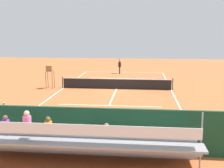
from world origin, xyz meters
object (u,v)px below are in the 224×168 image
(bleacher_stand, at_px, (79,143))
(umpire_chair, at_px, (50,74))
(tennis_racket, at_px, (114,73))
(courtside_bench, at_px, (135,135))
(equipment_bag, at_px, (97,142))
(line_judge, at_px, (1,122))
(tennis_net, at_px, (116,84))
(tennis_player, at_px, (120,66))
(tennis_ball_near, at_px, (135,78))

(bleacher_stand, relative_size, umpire_chair, 4.23)
(bleacher_stand, bearing_deg, tennis_racket, -87.57)
(courtside_bench, bearing_deg, equipment_bag, 4.21)
(umpire_chair, height_order, line_judge, umpire_chair)
(tennis_net, height_order, tennis_player, tennis_player)
(equipment_bag, xyz_separation_m, tennis_racket, (1.47, -23.29, -0.16))
(umpire_chair, bearing_deg, tennis_net, -176.72)
(line_judge, bearing_deg, equipment_bag, 179.30)
(bleacher_stand, xyz_separation_m, line_judge, (4.23, -2.01, 0.10))
(bleacher_stand, distance_m, tennis_player, 25.09)
(tennis_net, xyz_separation_m, equipment_bag, (-0.27, 13.40, -0.32))
(equipment_bag, distance_m, tennis_racket, 23.33)
(umpire_chair, xyz_separation_m, equipment_bag, (-6.47, 13.04, -1.13))
(courtside_bench, distance_m, line_judge, 6.39)
(umpire_chair, height_order, tennis_player, umpire_chair)
(tennis_ball_near, bearing_deg, bleacher_stand, 85.33)
(tennis_net, bearing_deg, tennis_player, -87.29)
(tennis_ball_near, xyz_separation_m, line_judge, (5.97, 19.31, 0.98))
(tennis_net, distance_m, tennis_ball_near, 6.20)
(equipment_bag, height_order, tennis_ball_near, equipment_bag)
(tennis_net, relative_size, bleacher_stand, 1.14)
(tennis_net, bearing_deg, bleacher_stand, 89.52)
(tennis_net, xyz_separation_m, line_judge, (4.36, 13.34, 0.51))
(equipment_bag, bearing_deg, tennis_racket, -86.38)
(tennis_net, height_order, equipment_bag, tennis_net)
(tennis_racket, bearing_deg, umpire_chair, 63.97)
(tennis_racket, bearing_deg, tennis_net, 96.92)
(courtside_bench, height_order, tennis_player, tennis_player)
(bleacher_stand, height_order, umpire_chair, bleacher_stand)
(equipment_bag, xyz_separation_m, tennis_ball_near, (-1.34, -19.37, -0.15))
(line_judge, bearing_deg, tennis_net, -108.09)
(courtside_bench, distance_m, tennis_ball_near, 19.25)
(umpire_chair, xyz_separation_m, tennis_ball_near, (-7.82, -6.32, -1.28))
(umpire_chair, height_order, tennis_ball_near, umpire_chair)
(bleacher_stand, xyz_separation_m, tennis_ball_near, (-1.74, -21.32, -0.89))
(equipment_bag, bearing_deg, tennis_player, -88.19)
(tennis_net, xyz_separation_m, tennis_ball_near, (-1.62, -5.97, -0.47))
(tennis_racket, height_order, tennis_ball_near, tennis_ball_near)
(tennis_net, distance_m, tennis_racket, 9.97)
(line_judge, bearing_deg, courtside_bench, -179.35)
(tennis_player, bearing_deg, line_judge, 80.41)
(equipment_bag, xyz_separation_m, line_judge, (4.63, -0.06, 0.84))
(tennis_ball_near, bearing_deg, tennis_player, -61.15)
(tennis_net, height_order, line_judge, line_judge)
(umpire_chair, xyz_separation_m, tennis_player, (-5.74, -10.09, -0.30))
(tennis_racket, distance_m, tennis_ball_near, 4.82)
(line_judge, bearing_deg, tennis_player, -99.59)
(equipment_bag, bearing_deg, courtside_bench, -175.79)
(umpire_chair, bearing_deg, bleacher_stand, 112.04)
(tennis_racket, bearing_deg, equipment_bag, 93.62)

